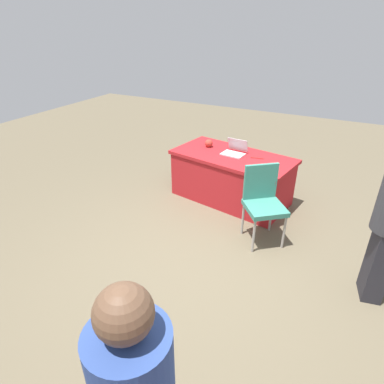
{
  "coord_description": "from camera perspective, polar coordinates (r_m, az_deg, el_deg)",
  "views": [
    {
      "loc": [
        -1.25,
        2.57,
        2.47
      ],
      "look_at": [
        0.1,
        -0.06,
        0.9
      ],
      "focal_mm": 30.58,
      "sensor_mm": 36.0,
      "label": 1
    }
  ],
  "objects": [
    {
      "name": "ground_plane",
      "position": [
        3.78,
        0.91,
        -12.86
      ],
      "size": [
        14.4,
        14.4,
        0.0
      ],
      "primitive_type": "plane",
      "color": "brown"
    },
    {
      "name": "laptop_silver",
      "position": [
        4.85,
        7.4,
        7.07
      ],
      "size": [
        0.35,
        0.33,
        0.21
      ],
      "rotation": [
        0.0,
        0.0,
        -0.11
      ],
      "color": "silver",
      "rests_on": "table_foreground"
    },
    {
      "name": "table_foreground",
      "position": [
        4.95,
        6.9,
        2.55
      ],
      "size": [
        1.87,
        1.17,
        0.72
      ],
      "rotation": [
        0.0,
        0.0,
        -0.18
      ],
      "color": "#AD1E23",
      "rests_on": "ground"
    },
    {
      "name": "scissors_red",
      "position": [
        4.75,
        11.32,
        5.86
      ],
      "size": [
        0.18,
        0.07,
        0.01
      ],
      "primitive_type": "cube",
      "rotation": [
        0.0,
        0.0,
        0.18
      ],
      "color": "red",
      "rests_on": "table_foreground"
    },
    {
      "name": "chair_tucked_right",
      "position": [
        4.02,
        12.3,
        -1.3
      ],
      "size": [
        0.62,
        0.62,
        0.95
      ],
      "rotation": [
        0.0,
        0.0,
        0.67
      ],
      "color": "#9E9993",
      "rests_on": "ground"
    },
    {
      "name": "yarn_ball",
      "position": [
        5.08,
        2.94,
        8.49
      ],
      "size": [
        0.12,
        0.12,
        0.12
      ],
      "primitive_type": "sphere",
      "color": "#B2382D",
      "rests_on": "table_foreground"
    }
  ]
}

